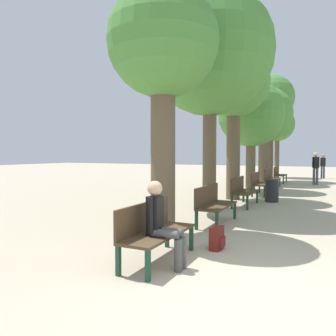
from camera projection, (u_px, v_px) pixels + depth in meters
ground_plane at (251, 294)px, 3.85m from camera, size 80.00×80.00×0.00m
bench_row_0 at (153, 228)px, 5.03m from camera, size 0.55×1.60×0.90m
bench_row_1 at (213, 202)px, 7.70m from camera, size 0.55×1.60×0.90m
bench_row_2 at (242, 189)px, 10.36m from camera, size 0.55×1.60×0.90m
bench_row_3 at (259, 182)px, 13.02m from camera, size 0.55×1.60×0.90m
bench_row_4 at (271, 177)px, 15.69m from camera, size 0.55×1.60×0.90m
bench_row_5 at (279, 174)px, 18.35m from camera, size 0.55×1.60×0.90m
tree_row_0 at (163, 49)px, 6.63m from camera, size 2.27×2.27×5.06m
tree_row_1 at (210, 53)px, 9.27m from camera, size 3.60×3.60×6.33m
tree_row_2 at (234, 85)px, 11.69m from camera, size 2.54×2.54×5.50m
tree_row_3 at (251, 115)px, 14.45m from camera, size 2.92×2.92×4.87m
tree_row_4 at (264, 116)px, 17.48m from camera, size 2.96×2.96×5.22m
tree_row_5 at (271, 99)px, 19.42m from camera, size 2.72×2.72×6.30m
tree_row_6 at (277, 125)px, 22.19m from camera, size 2.28×2.28×4.76m
person_seated at (162, 221)px, 4.76m from camera, size 0.58×0.33×1.26m
backpack at (217, 238)px, 5.65m from camera, size 0.21×0.36×0.39m
pedestrian_near at (316, 166)px, 17.19m from camera, size 0.35×0.27×1.71m
pedestrian_mid at (323, 165)px, 21.46m from camera, size 0.32×0.28×1.59m
trash_bin at (272, 191)px, 11.16m from camera, size 0.45×0.45×0.77m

